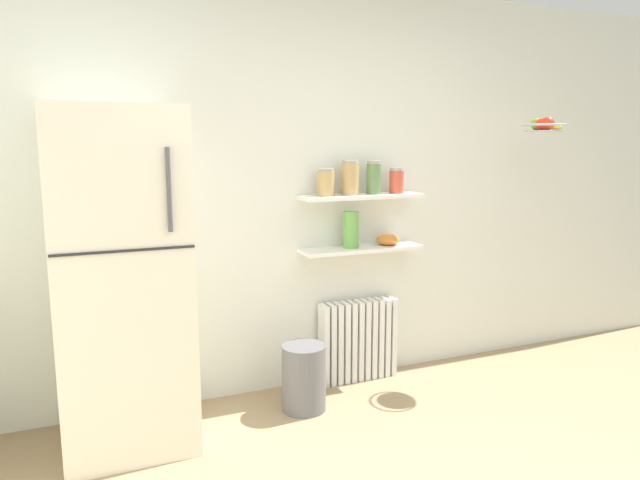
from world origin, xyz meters
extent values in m
cube|color=silver|center=(0.00, 2.05, 1.30)|extent=(7.04, 0.10, 2.60)
cube|color=silver|center=(-1.25, 1.66, 0.90)|extent=(0.66, 0.67, 1.79)
cube|color=#262628|center=(-1.25, 1.32, 1.11)|extent=(0.65, 0.01, 0.01)
cylinder|color=#4C4C51|center=(-1.03, 1.31, 1.39)|extent=(0.02, 0.02, 0.40)
cube|color=white|center=(0.03, 1.92, 0.28)|extent=(0.04, 0.12, 0.55)
cube|color=white|center=(0.08, 1.92, 0.28)|extent=(0.04, 0.12, 0.55)
cube|color=white|center=(0.13, 1.92, 0.28)|extent=(0.04, 0.12, 0.55)
cube|color=white|center=(0.18, 1.92, 0.28)|extent=(0.04, 0.12, 0.55)
cube|color=white|center=(0.23, 1.92, 0.28)|extent=(0.04, 0.12, 0.55)
cube|color=white|center=(0.28, 1.92, 0.28)|extent=(0.04, 0.12, 0.55)
cube|color=white|center=(0.33, 1.92, 0.28)|extent=(0.04, 0.12, 0.55)
cube|color=white|center=(0.39, 1.92, 0.28)|extent=(0.04, 0.12, 0.55)
cube|color=white|center=(0.44, 1.92, 0.28)|extent=(0.04, 0.12, 0.55)
cube|color=white|center=(0.49, 1.92, 0.28)|extent=(0.04, 0.12, 0.55)
cube|color=white|center=(0.54, 1.92, 0.28)|extent=(0.04, 0.12, 0.55)
cube|color=white|center=(0.28, 1.89, 0.92)|extent=(0.83, 0.22, 0.02)
cube|color=white|center=(0.28, 1.89, 1.26)|extent=(0.83, 0.22, 0.02)
cylinder|color=tan|center=(0.03, 1.89, 1.35)|extent=(0.11, 0.11, 0.15)
cylinder|color=gray|center=(0.03, 1.89, 1.44)|extent=(0.10, 0.10, 0.02)
cylinder|color=tan|center=(0.20, 1.89, 1.38)|extent=(0.11, 0.11, 0.20)
cylinder|color=gray|center=(0.20, 1.89, 1.49)|extent=(0.11, 0.11, 0.02)
cylinder|color=#5B7F4C|center=(0.37, 1.89, 1.38)|extent=(0.10, 0.10, 0.20)
cylinder|color=gray|center=(0.37, 1.89, 1.49)|extent=(0.09, 0.09, 0.02)
cylinder|color=#C64C38|center=(0.54, 1.89, 1.35)|extent=(0.10, 0.10, 0.15)
cylinder|color=gray|center=(0.54, 1.89, 1.44)|extent=(0.09, 0.09, 0.02)
cylinder|color=#66A84C|center=(0.21, 1.89, 1.05)|extent=(0.10, 0.10, 0.24)
ellipsoid|color=orange|center=(0.49, 1.89, 0.97)|extent=(0.16, 0.16, 0.07)
cylinder|color=slate|center=(-0.23, 1.63, 0.20)|extent=(0.27, 0.27, 0.41)
torus|color=#B2B2B7|center=(1.47, 1.57, 1.73)|extent=(0.30, 0.30, 0.01)
cylinder|color=#A8A8AD|center=(1.47, 1.57, 1.69)|extent=(0.24, 0.24, 0.01)
sphere|color=gold|center=(1.50, 1.57, 1.74)|extent=(0.09, 0.09, 0.09)
sphere|color=#7FAD38|center=(1.48, 1.64, 1.73)|extent=(0.08, 0.08, 0.08)
sphere|color=red|center=(1.45, 1.57, 1.73)|extent=(0.08, 0.08, 0.08)
sphere|color=red|center=(1.46, 1.53, 1.74)|extent=(0.09, 0.09, 0.09)
ellipsoid|color=yellow|center=(1.51, 1.54, 1.72)|extent=(0.18, 0.10, 0.07)
camera|label=1|loc=(-1.46, -1.51, 1.62)|focal=32.93mm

